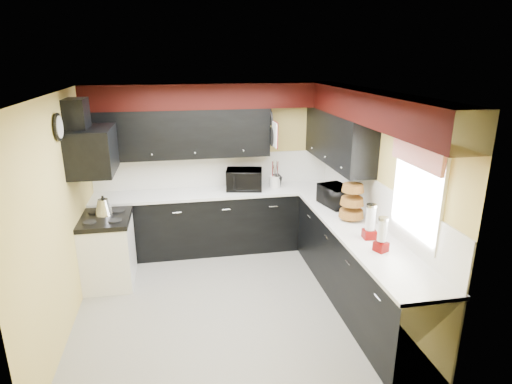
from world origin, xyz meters
TOP-DOWN VIEW (x-y plane):
  - ground at (0.00, 0.00)m, footprint 3.60×3.60m
  - wall_back at (0.00, 1.80)m, footprint 3.60×0.06m
  - wall_right at (1.80, 0.00)m, footprint 0.06×3.60m
  - wall_left at (-1.80, 0.00)m, footprint 0.06×3.60m
  - ceiling at (0.00, 0.00)m, footprint 3.60×3.60m
  - cab_back at (0.00, 1.50)m, footprint 3.60×0.60m
  - cab_right at (1.50, -0.30)m, footprint 0.60×3.00m
  - counter_back at (0.00, 1.50)m, footprint 3.62×0.64m
  - counter_right at (1.50, -0.30)m, footprint 0.64×3.02m
  - splash_back at (0.00, 1.79)m, footprint 3.60×0.02m
  - splash_right at (1.79, 0.00)m, footprint 0.02×3.60m
  - upper_back at (-0.50, 1.62)m, footprint 2.60×0.35m
  - upper_right at (1.62, 0.90)m, footprint 0.35×1.80m
  - soffit_back at (0.00, 1.62)m, footprint 3.60×0.36m
  - soffit_right at (1.62, -0.18)m, footprint 0.36×3.24m
  - stove at (-1.50, 0.75)m, footprint 0.60×0.75m
  - cooktop at (-1.50, 0.75)m, footprint 0.62×0.77m
  - hood at (-1.55, 0.75)m, footprint 0.50×0.78m
  - hood_duct at (-1.68, 0.75)m, footprint 0.24×0.40m
  - window at (1.79, -0.90)m, footprint 0.03×0.86m
  - valance at (1.73, -0.90)m, footprint 0.04×0.88m
  - pan_top at (0.82, 1.55)m, footprint 0.03×0.22m
  - pan_mid at (0.82, 1.42)m, footprint 0.03×0.28m
  - pan_low at (0.82, 1.68)m, footprint 0.03×0.24m
  - cut_board at (0.83, 1.30)m, footprint 0.03×0.26m
  - baskets at (1.52, 0.05)m, footprint 0.27×0.27m
  - clock at (-1.77, 0.25)m, footprint 0.03×0.30m
  - deco_plate at (1.77, -0.35)m, footprint 0.03×0.24m
  - toaster_oven at (0.42, 1.52)m, footprint 0.60×0.53m
  - microwave at (1.52, 0.58)m, footprint 0.43×0.55m
  - utensil_crock at (0.90, 1.52)m, footprint 0.21×0.21m
  - knife_block at (0.93, 1.53)m, footprint 0.12×0.14m
  - kettle at (-1.51, 0.84)m, footprint 0.28×0.28m
  - dispenser_a at (1.49, -0.53)m, footprint 0.15×0.15m
  - dispenser_b at (1.47, -0.85)m, footprint 0.16×0.16m

SIDE VIEW (x-z plane):
  - ground at x=0.00m, z-range 0.00..0.00m
  - stove at x=-1.50m, z-range 0.00..0.86m
  - cab_back at x=0.00m, z-range 0.00..0.90m
  - cab_right at x=1.50m, z-range 0.00..0.90m
  - cooktop at x=-1.50m, z-range 0.86..0.92m
  - counter_back at x=0.00m, z-range 0.90..0.94m
  - counter_right at x=1.50m, z-range 0.90..0.94m
  - kettle at x=-1.51m, z-range 0.92..1.13m
  - utensil_crock at x=0.90m, z-range 0.94..1.12m
  - knife_block at x=0.93m, z-range 0.94..1.14m
  - microwave at x=1.52m, z-range 0.94..1.21m
  - toaster_oven at x=0.42m, z-range 0.94..1.25m
  - dispenser_b at x=1.47m, z-range 0.94..1.27m
  - dispenser_a at x=1.49m, z-range 0.94..1.30m
  - baskets at x=1.52m, z-range 0.93..1.43m
  - splash_back at x=0.00m, z-range 0.94..1.44m
  - splash_right at x=1.79m, z-range 0.94..1.44m
  - wall_back at x=0.00m, z-range 0.00..2.50m
  - wall_right at x=1.80m, z-range 0.00..2.50m
  - wall_left at x=-1.80m, z-range 0.00..2.50m
  - window at x=1.79m, z-range 1.07..2.03m
  - pan_low at x=0.82m, z-range 1.51..1.93m
  - pan_mid at x=0.82m, z-range 1.52..1.98m
  - hood at x=-1.55m, z-range 1.50..2.06m
  - upper_back at x=-0.50m, z-range 1.45..2.15m
  - upper_right at x=1.62m, z-range 1.45..2.15m
  - cut_board at x=0.83m, z-range 1.62..1.98m
  - valance at x=1.73m, z-range 1.85..2.05m
  - pan_top at x=0.82m, z-range 1.80..2.20m
  - clock at x=-1.77m, z-range 2.00..2.30m
  - hood_duct at x=-1.68m, z-range 2.00..2.40m
  - deco_plate at x=1.77m, z-range 2.13..2.37m
  - soffit_back at x=0.00m, z-range 2.15..2.50m
  - soffit_right at x=1.62m, z-range 2.15..2.50m
  - ceiling at x=0.00m, z-range 2.47..2.53m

